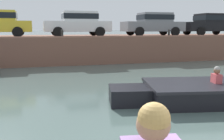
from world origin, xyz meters
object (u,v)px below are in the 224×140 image
at_px(car_right_inner_grey, 153,23).
at_px(mooring_bollard_mid, 62,33).
at_px(car_centre_white, 78,23).
at_px(car_rightmost_black, 210,23).
at_px(mooring_bollard_east, 169,33).

xyz_separation_m(car_right_inner_grey, mooring_bollard_mid, (-6.24, -1.66, -0.61)).
distance_m(car_centre_white, car_rightmost_black, 9.62).
distance_m(car_right_inner_grey, mooring_bollard_mid, 6.49).
relative_size(car_right_inner_grey, car_rightmost_black, 1.01).
distance_m(car_rightmost_black, mooring_bollard_mid, 10.87).
bearing_deg(car_rightmost_black, mooring_bollard_east, -158.20).
distance_m(mooring_bollard_mid, mooring_bollard_east, 6.58).
relative_size(car_rightmost_black, mooring_bollard_mid, 9.24).
height_order(car_centre_white, car_rightmost_black, same).
height_order(car_centre_white, mooring_bollard_mid, car_centre_white).
xyz_separation_m(car_centre_white, car_right_inner_grey, (5.14, -0.00, -0.00)).
bearing_deg(mooring_bollard_mid, car_right_inner_grey, 14.86).
bearing_deg(car_right_inner_grey, mooring_bollard_east, -78.39).
bearing_deg(car_centre_white, car_right_inner_grey, -0.01).
bearing_deg(mooring_bollard_mid, car_rightmost_black, 8.77).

